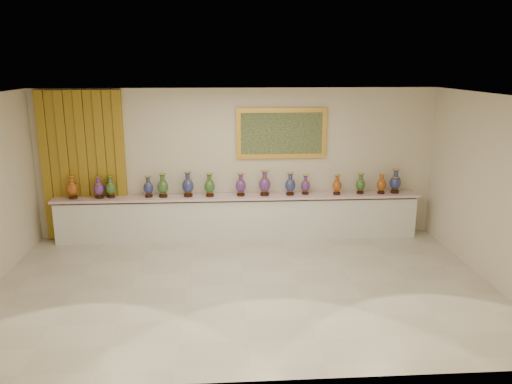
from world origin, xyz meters
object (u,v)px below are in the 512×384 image
(counter, at_px, (239,217))
(vase_2, at_px, (111,188))
(vase_0, at_px, (72,188))
(vase_1, at_px, (99,188))

(counter, relative_size, vase_2, 16.70)
(vase_0, distance_m, vase_2, 0.72)
(counter, xyz_separation_m, vase_2, (-2.50, -0.01, 0.66))
(counter, distance_m, vase_2, 2.59)
(vase_0, relative_size, vase_2, 1.06)
(vase_0, height_order, vase_1, vase_0)
(counter, bearing_deg, vase_2, -179.83)
(counter, xyz_separation_m, vase_0, (-3.23, -0.04, 0.67))
(vase_2, bearing_deg, vase_0, -177.18)
(counter, xyz_separation_m, vase_1, (-2.72, -0.05, 0.66))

